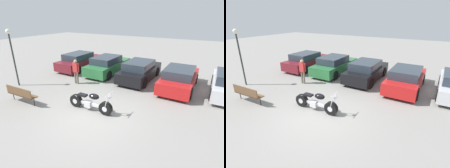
% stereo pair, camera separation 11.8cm
% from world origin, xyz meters
% --- Properties ---
extents(ground_plane, '(60.00, 60.00, 0.00)m').
position_xyz_m(ground_plane, '(0.00, 0.00, 0.00)').
color(ground_plane, gray).
extents(motorcycle, '(2.28, 0.62, 1.06)m').
position_xyz_m(motorcycle, '(-0.42, 0.36, 0.41)').
color(motorcycle, black).
rests_on(motorcycle, ground_plane).
extents(parked_car_maroon, '(1.84, 4.24, 1.34)m').
position_xyz_m(parked_car_maroon, '(-5.27, 5.52, 0.64)').
color(parked_car_maroon, maroon).
rests_on(parked_car_maroon, ground_plane).
extents(parked_car_green, '(1.84, 4.24, 1.34)m').
position_xyz_m(parked_car_green, '(-2.63, 5.60, 0.64)').
color(parked_car_green, '#286B38').
rests_on(parked_car_green, ground_plane).
extents(parked_car_black, '(1.84, 4.24, 1.34)m').
position_xyz_m(parked_car_black, '(0.01, 5.49, 0.64)').
color(parked_car_black, black).
rests_on(parked_car_black, ground_plane).
extents(parked_car_red, '(1.84, 4.24, 1.34)m').
position_xyz_m(parked_car_red, '(2.66, 5.18, 0.64)').
color(parked_car_red, red).
rests_on(parked_car_red, ground_plane).
extents(park_bench, '(1.80, 0.47, 0.89)m').
position_xyz_m(park_bench, '(-3.81, -0.80, 0.55)').
color(park_bench, brown).
rests_on(park_bench, ground_plane).
extents(lamp_post, '(0.28, 0.28, 3.46)m').
position_xyz_m(lamp_post, '(-6.25, 0.63, 2.40)').
color(lamp_post, '#2D332D').
rests_on(lamp_post, ground_plane).
extents(person_standing, '(0.52, 0.21, 1.59)m').
position_xyz_m(person_standing, '(-3.25, 2.72, 0.94)').
color(person_standing, '#726656').
rests_on(person_standing, ground_plane).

